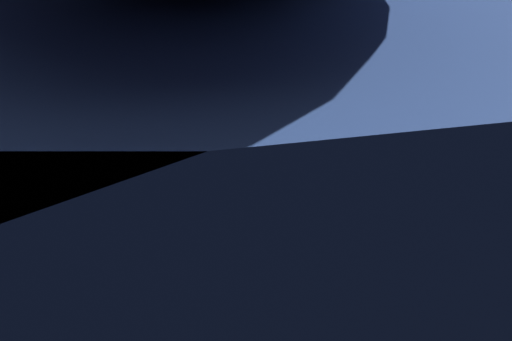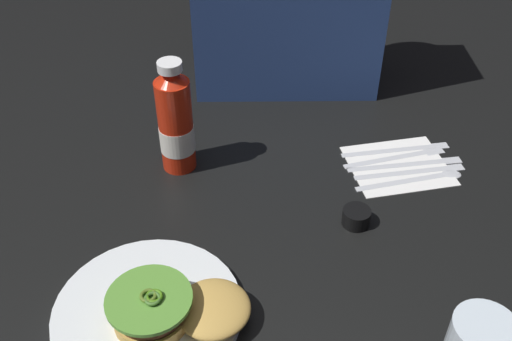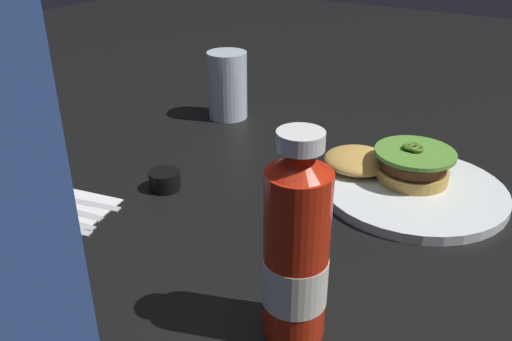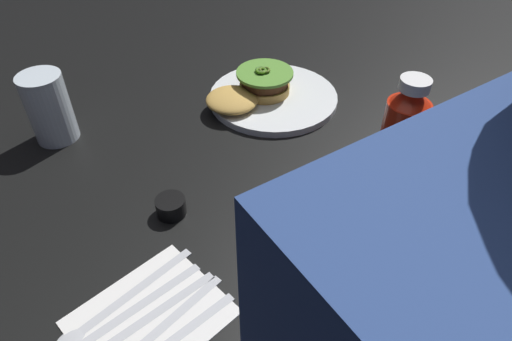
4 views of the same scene
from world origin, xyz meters
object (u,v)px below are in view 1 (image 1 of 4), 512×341
at_px(water_glass, 12,61).
at_px(condiment_cup, 79,207).
at_px(dinner_plate, 319,111).
at_px(ketchup_bottle, 407,199).
at_px(burger_sandwich, 289,90).

bearing_deg(water_glass, condiment_cup, 107.23).
bearing_deg(dinner_plate, ketchup_bottle, 87.44).
bearing_deg(burger_sandwich, ketchup_bottle, 94.14).
xyz_separation_m(dinner_plate, condiment_cup, (0.31, 0.18, 0.01)).
bearing_deg(condiment_cup, water_glass, -72.77).
height_order(dinner_plate, ketchup_bottle, ketchup_bottle).
bearing_deg(ketchup_bottle, water_glass, -48.96).
height_order(ketchup_bottle, condiment_cup, ketchup_bottle).
bearing_deg(water_glass, burger_sandwich, 164.68).
bearing_deg(water_glass, dinner_plate, 164.02).
height_order(dinner_plate, burger_sandwich, burger_sandwich).
distance_m(dinner_plate, ketchup_bottle, 0.34).
bearing_deg(condiment_cup, dinner_plate, -150.63).
distance_m(ketchup_bottle, condiment_cup, 0.35).
height_order(dinner_plate, water_glass, water_glass).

